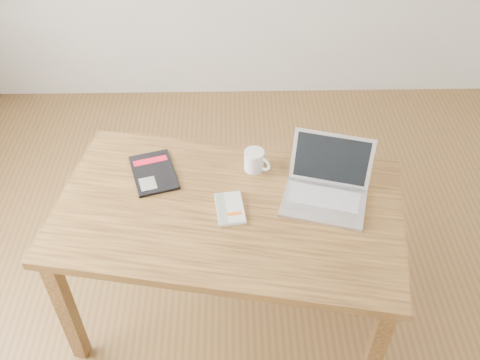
{
  "coord_description": "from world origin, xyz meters",
  "views": [
    {
      "loc": [
        -0.14,
        -1.54,
        2.36
      ],
      "look_at": [
        -0.1,
        0.07,
        0.85
      ],
      "focal_mm": 40.0,
      "sensor_mm": 36.0,
      "label": 1
    }
  ],
  "objects_px": {
    "black_guidebook": "(154,173)",
    "laptop": "(327,187)",
    "white_guidebook": "(230,208)",
    "desk": "(229,222)",
    "coffee_mug": "(255,160)"
  },
  "relations": [
    {
      "from": "desk",
      "to": "white_guidebook",
      "type": "relative_size",
      "value": 8.06
    },
    {
      "from": "black_guidebook",
      "to": "laptop",
      "type": "bearing_deg",
      "value": -28.58
    },
    {
      "from": "black_guidebook",
      "to": "laptop",
      "type": "xyz_separation_m",
      "value": [
        0.75,
        -0.15,
        0.04
      ]
    },
    {
      "from": "coffee_mug",
      "to": "white_guidebook",
      "type": "bearing_deg",
      "value": -78.89
    },
    {
      "from": "black_guidebook",
      "to": "coffee_mug",
      "type": "height_order",
      "value": "coffee_mug"
    },
    {
      "from": "white_guidebook",
      "to": "coffee_mug",
      "type": "relative_size",
      "value": 1.65
    },
    {
      "from": "desk",
      "to": "coffee_mug",
      "type": "relative_size",
      "value": 13.31
    },
    {
      "from": "white_guidebook",
      "to": "black_guidebook",
      "type": "bearing_deg",
      "value": 138.71
    },
    {
      "from": "coffee_mug",
      "to": "desk",
      "type": "bearing_deg",
      "value": -81.28
    },
    {
      "from": "black_guidebook",
      "to": "coffee_mug",
      "type": "relative_size",
      "value": 2.64
    },
    {
      "from": "laptop",
      "to": "desk",
      "type": "bearing_deg",
      "value": -155.64
    },
    {
      "from": "desk",
      "to": "laptop",
      "type": "relative_size",
      "value": 3.78
    },
    {
      "from": "white_guidebook",
      "to": "laptop",
      "type": "xyz_separation_m",
      "value": [
        0.41,
        0.08,
        0.04
      ]
    },
    {
      "from": "black_guidebook",
      "to": "laptop",
      "type": "distance_m",
      "value": 0.76
    },
    {
      "from": "white_guidebook",
      "to": "laptop",
      "type": "height_order",
      "value": "laptop"
    }
  ]
}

